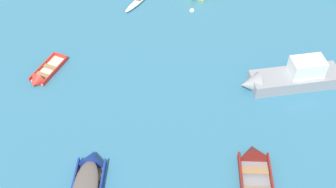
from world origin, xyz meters
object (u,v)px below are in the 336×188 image
kayak_white_outer_right (138,1)px  rowboat_maroon_center (254,166)px  mooring_buoy_far_field (192,11)px  rowboat_red_distant_center (41,77)px  motor_launch_grey_outer_left (289,78)px  rowboat_deep_blue_back_row_left (88,181)px

kayak_white_outer_right → rowboat_maroon_center: bearing=-69.3°
kayak_white_outer_right → mooring_buoy_far_field: size_ratio=8.48×
rowboat_red_distant_center → motor_launch_grey_outer_left: bearing=-5.2°
motor_launch_grey_outer_left → rowboat_maroon_center: 6.37m
rowboat_red_distant_center → rowboat_deep_blue_back_row_left: (3.28, -7.32, 0.21)m
kayak_white_outer_right → rowboat_maroon_center: size_ratio=0.65×
motor_launch_grey_outer_left → rowboat_red_distant_center: size_ratio=1.95×
rowboat_deep_blue_back_row_left → mooring_buoy_far_field: (6.14, 13.65, -0.34)m
rowboat_maroon_center → mooring_buoy_far_field: size_ratio=13.02×
rowboat_red_distant_center → rowboat_maroon_center: bearing=-31.6°
kayak_white_outer_right → rowboat_deep_blue_back_row_left: size_ratio=0.64×
kayak_white_outer_right → rowboat_maroon_center: 15.36m
rowboat_red_distant_center → rowboat_maroon_center: (11.14, -6.85, 0.05)m
rowboat_red_distant_center → rowboat_maroon_center: size_ratio=0.68×
motor_launch_grey_outer_left → rowboat_red_distant_center: (-14.21, 1.29, -0.45)m
rowboat_maroon_center → mooring_buoy_far_field: (-1.73, 13.19, -0.19)m
rowboat_red_distant_center → rowboat_deep_blue_back_row_left: 8.02m
kayak_white_outer_right → motor_launch_grey_outer_left: bearing=-46.1°
rowboat_red_distant_center → rowboat_maroon_center: rowboat_maroon_center is taller
rowboat_deep_blue_back_row_left → mooring_buoy_far_field: size_ratio=13.27×
motor_launch_grey_outer_left → kayak_white_outer_right: (-8.49, 8.81, -0.43)m
motor_launch_grey_outer_left → rowboat_red_distant_center: bearing=174.8°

